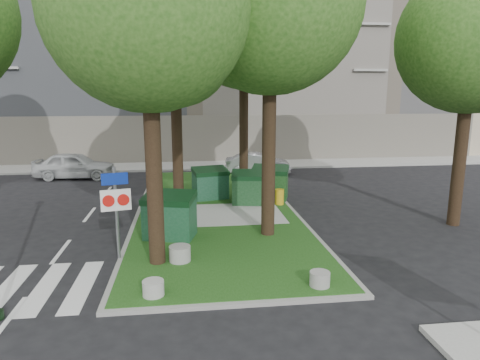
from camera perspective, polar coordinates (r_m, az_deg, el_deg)
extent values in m
plane|color=black|center=(10.13, -2.94, -16.49)|extent=(120.00, 120.00, 0.00)
cube|color=#1E4714|center=(17.59, -3.27, -3.85)|extent=(6.00, 16.00, 0.12)
cube|color=gray|center=(17.59, -3.27, -3.89)|extent=(6.30, 16.30, 0.10)
cube|color=#999993|center=(27.81, -5.80, 1.92)|extent=(42.00, 3.00, 0.12)
cube|color=silver|center=(11.87, -22.39, -12.95)|extent=(5.00, 3.00, 0.01)
cube|color=tan|center=(35.05, -6.42, 16.96)|extent=(41.00, 12.00, 16.00)
cylinder|color=black|center=(11.56, -11.48, 3.02)|extent=(0.44, 0.44, 6.16)
sphere|color=#225015|center=(11.61, -12.29, 21.57)|extent=(5.20, 5.20, 5.20)
cylinder|color=black|center=(13.73, 3.88, 5.76)|extent=(0.44, 0.44, 6.72)
sphere|color=#225015|center=(13.91, 4.13, 22.72)|extent=(5.60, 5.60, 5.60)
cylinder|color=black|center=(18.00, -8.40, 5.74)|extent=(0.44, 0.44, 5.88)
sphere|color=#225015|center=(17.99, -8.75, 17.12)|extent=(4.80, 4.80, 4.80)
sphere|color=#225015|center=(18.42, -7.90, 22.30)|extent=(3.60, 3.60, 3.60)
cylinder|color=black|center=(21.13, 0.50, 8.27)|extent=(0.44, 0.44, 7.00)
sphere|color=#225015|center=(21.30, 0.53, 19.76)|extent=(5.80, 5.80, 5.80)
cylinder|color=black|center=(17.01, 27.40, 4.20)|extent=(0.44, 0.44, 5.88)
sphere|color=#225015|center=(16.99, 28.58, 16.20)|extent=(5.00, 5.00, 5.00)
cube|color=#113E22|center=(14.11, -9.34, -5.12)|extent=(1.77, 1.42, 1.22)
cube|color=black|center=(13.92, -9.44, -2.32)|extent=(1.85, 1.50, 0.35)
cube|color=#123F27|center=(18.98, -3.99, -0.74)|extent=(1.62, 1.27, 1.13)
cube|color=black|center=(18.85, -4.01, 1.22)|extent=(1.69, 1.35, 0.33)
cube|color=#103817|center=(18.04, 1.30, -1.37)|extent=(1.59, 1.20, 1.14)
cube|color=black|center=(17.90, 1.31, 0.70)|extent=(1.65, 1.27, 0.33)
cube|color=#123C13|center=(18.93, 4.01, -0.68)|extent=(1.77, 1.45, 1.20)
cube|color=black|center=(18.79, 4.04, 1.40)|extent=(1.84, 1.53, 0.35)
cylinder|color=#A0A09B|center=(10.46, -11.49, -13.94)|extent=(0.50, 0.50, 0.36)
cylinder|color=gray|center=(10.89, 10.59, -12.83)|extent=(0.50, 0.50, 0.36)
cylinder|color=gray|center=(12.25, -8.02, -9.69)|extent=(0.60, 0.60, 0.43)
cylinder|color=gold|center=(18.02, 5.28, -2.24)|extent=(0.37, 0.37, 0.65)
cylinder|color=slate|center=(12.54, -16.12, -4.51)|extent=(0.11, 0.11, 2.75)
cube|color=navy|center=(12.30, -16.39, 0.18)|extent=(0.71, 0.20, 0.33)
cube|color=white|center=(12.43, -16.23, -2.55)|extent=(0.82, 0.22, 0.61)
cylinder|color=red|center=(12.46, -17.13, -2.57)|extent=(0.33, 0.10, 0.33)
cylinder|color=red|center=(12.40, -15.33, -2.54)|extent=(0.33, 0.10, 0.33)
imported|color=silver|center=(25.50, -21.20, 1.84)|extent=(4.45, 2.03, 1.48)
imported|color=#94959B|center=(25.10, 2.37, 2.21)|extent=(3.93, 1.81, 1.25)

